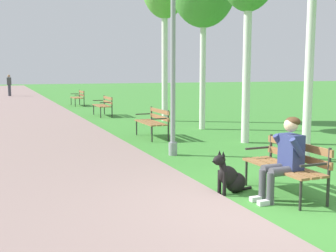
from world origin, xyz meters
TOP-DOWN VIEW (x-y plane):
  - ground_plane at (0.00, 0.00)m, footprint 120.00×120.00m
  - paved_path at (-2.18, 24.00)m, footprint 3.62×60.00m
  - park_bench_near at (0.64, 0.56)m, footprint 0.55×1.50m
  - park_bench_mid at (0.64, 6.66)m, footprint 0.55×1.50m
  - park_bench_far at (0.69, 13.06)m, footprint 0.55×1.50m
  - park_bench_furthest at (0.64, 18.95)m, footprint 0.55×1.50m
  - person_seated_on_near_bench at (0.43, 0.36)m, footprint 0.74×0.49m
  - dog_black at (-0.13, 0.96)m, footprint 0.83×0.36m
  - lamp_post_near at (0.19, 4.11)m, footprint 0.24×0.24m
  - pedestrian_distant at (-2.71, 29.44)m, footprint 0.32×0.22m

SIDE VIEW (x-z plane):
  - ground_plane at x=0.00m, z-range 0.00..0.00m
  - paved_path at x=-2.18m, z-range 0.00..0.04m
  - dog_black at x=-0.13m, z-range -0.09..0.61m
  - park_bench_near at x=0.64m, z-range 0.09..0.94m
  - park_bench_mid at x=0.64m, z-range 0.09..0.94m
  - park_bench_far at x=0.69m, z-range 0.09..0.94m
  - park_bench_furthest at x=0.64m, z-range 0.09..0.94m
  - person_seated_on_near_bench at x=0.43m, z-range 0.06..1.31m
  - pedestrian_distant at x=-2.71m, z-range 0.02..1.67m
  - lamp_post_near at x=0.19m, z-range 0.07..4.31m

